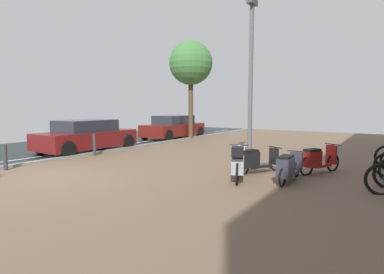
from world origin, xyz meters
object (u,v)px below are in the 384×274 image
parked_car_near (87,136)px  street_tree (191,64)px  bollard_near (5,157)px  scooter_near (255,160)px  parked_car_far (174,127)px  lamp_post (251,73)px  scooter_mid (288,167)px  bollard_far (94,145)px  scooter_far (238,164)px  scooter_extra (317,160)px

parked_car_near → street_tree: street_tree is taller
street_tree → bollard_near: size_ratio=7.32×
scooter_near → parked_car_far: bearing=139.2°
parked_car_far → lamp_post: (7.03, -5.27, 2.34)m
scooter_mid → bollard_far: size_ratio=2.07×
scooter_far → parked_car_far: parked_car_far is taller
scooter_near → parked_car_far: 10.35m
scooter_near → street_tree: street_tree is taller
parked_car_far → street_tree: bearing=12.7°
scooter_far → lamp_post: bearing=106.3°
bollard_near → bollard_far: bollard_far is taller
scooter_near → lamp_post: bearing=117.9°
bollard_near → scooter_extra: bearing=30.0°
parked_car_far → lamp_post: 9.10m
scooter_near → scooter_extra: (1.48, 0.94, 0.02)m
bollard_far → scooter_mid: bearing=-1.9°
parked_car_near → lamp_post: bearing=9.3°
scooter_far → bollard_near: (-6.38, -2.56, -0.06)m
scooter_far → street_tree: bearing=129.8°
bollard_near → street_tree: bearing=91.8°
bollard_near → bollard_far: bearing=90.0°
scooter_mid → bollard_far: bollard_far is taller
lamp_post → scooter_near: bearing=-62.1°
lamp_post → street_tree: size_ratio=0.95×
parked_car_near → lamp_post: (6.92, 1.14, 2.35)m
bollard_near → scooter_near: bearing=29.4°
scooter_extra → bollard_far: (-7.91, -1.25, 0.03)m
scooter_extra → street_tree: (-8.24, 6.07, 3.94)m
scooter_near → street_tree: size_ratio=0.28×
scooter_extra → bollard_near: size_ratio=2.02×
scooter_far → bollard_far: 6.42m
scooter_mid → street_tree: street_tree is taller
scooter_near → scooter_mid: (1.09, -0.56, 0.00)m
parked_car_near → parked_car_far: bearing=91.0°
scooter_mid → scooter_extra: (0.39, 1.50, 0.01)m
scooter_mid → parked_car_far: parked_car_far is taller
scooter_extra → bollard_near: (-7.91, -4.56, -0.01)m
scooter_extra → street_tree: 10.96m
scooter_far → lamp_post: 3.68m
scooter_extra → parked_car_near: (-9.19, -0.58, 0.24)m
street_tree → bollard_far: (0.33, -7.32, -3.91)m
scooter_far → scooter_extra: bearing=52.5°
scooter_far → bollard_far: size_ratio=2.00×
scooter_extra → parked_car_far: (-9.31, 5.83, 0.25)m
scooter_mid → bollard_near: bollard_near is taller
scooter_near → lamp_post: 3.11m
scooter_far → street_tree: street_tree is taller
scooter_mid → bollard_near: bearing=-157.8°
scooter_mid → scooter_extra: size_ratio=1.13×
scooter_near → bollard_near: (-6.42, -3.62, 0.01)m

